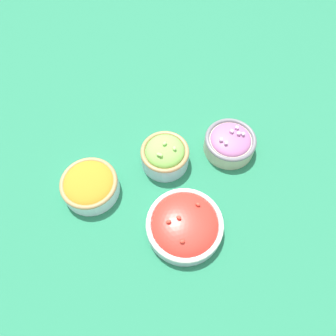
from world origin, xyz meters
The scene contains 5 objects.
ground_plane centered at (0.00, 0.00, 0.00)m, with size 3.00×3.00×0.00m, color #23704C.
bowl_carrots centered at (-0.15, -0.14, 0.03)m, with size 0.14×0.14×0.06m.
bowl_lettuce centered at (-0.02, 0.03, 0.04)m, with size 0.13×0.13×0.08m.
bowl_cherry_tomatoes centered at (0.11, -0.11, 0.03)m, with size 0.18×0.18×0.06m.
bowl_red_onion centered at (0.11, 0.15, 0.03)m, with size 0.14×0.14×0.07m.
Camera 1 is at (0.19, -0.35, 0.76)m, focal length 35.00 mm.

